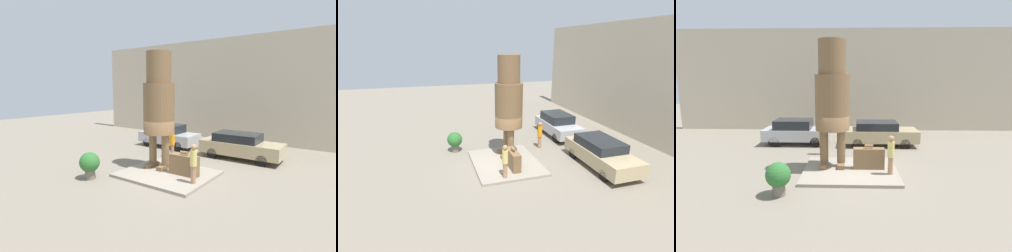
{
  "view_description": "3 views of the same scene",
  "coord_description": "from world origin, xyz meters",
  "views": [
    {
      "loc": [
        6.93,
        -9.7,
        4.09
      ],
      "look_at": [
        -0.03,
        0.08,
        2.34
      ],
      "focal_mm": 28.0,
      "sensor_mm": 36.0,
      "label": 1
    },
    {
      "loc": [
        12.62,
        -3.82,
        6.33
      ],
      "look_at": [
        0.11,
        -0.02,
        2.22
      ],
      "focal_mm": 28.0,
      "sensor_mm": 36.0,
      "label": 2
    },
    {
      "loc": [
        0.06,
        -11.21,
        4.18
      ],
      "look_at": [
        -0.28,
        -0.26,
        2.15
      ],
      "focal_mm": 28.0,
      "sensor_mm": 36.0,
      "label": 3
    }
  ],
  "objects": [
    {
      "name": "giant_suitcase",
      "position": [
        0.82,
        0.16,
        0.6
      ],
      "size": [
        1.39,
        0.42,
        1.12
      ],
      "color": "brown",
      "rests_on": "pedestal"
    },
    {
      "name": "pedestal",
      "position": [
        0.0,
        0.0,
        0.06
      ],
      "size": [
        4.16,
        3.53,
        0.13
      ],
      "color": "gray",
      "rests_on": "ground_plane"
    },
    {
      "name": "tourist",
      "position": [
        1.7,
        -0.54,
        1.05
      ],
      "size": [
        0.28,
        0.28,
        1.68
      ],
      "color": "#A87A56",
      "rests_on": "pedestal"
    },
    {
      "name": "statue_figure",
      "position": [
        -0.83,
        0.43,
        3.45
      ],
      "size": [
        1.53,
        1.53,
        5.67
      ],
      "color": "brown",
      "rests_on": "pedestal"
    },
    {
      "name": "worker_hivis",
      "position": [
        -1.61,
        2.73,
        0.93
      ],
      "size": [
        0.29,
        0.29,
        1.7
      ],
      "color": "#A87A56",
      "rests_on": "ground_plane"
    },
    {
      "name": "planter_pot",
      "position": [
        -2.56,
        -2.46,
        0.72
      ],
      "size": [
        0.91,
        0.91,
        1.23
      ],
      "color": "#70665B",
      "rests_on": "ground_plane"
    },
    {
      "name": "parked_car_tan",
      "position": [
        1.74,
        4.8,
        0.79
      ],
      "size": [
        4.56,
        1.87,
        1.5
      ],
      "color": "tan",
      "rests_on": "ground_plane"
    },
    {
      "name": "ground_plane",
      "position": [
        0.0,
        0.0,
        0.0
      ],
      "size": [
        60.0,
        60.0,
        0.0
      ],
      "primitive_type": "plane",
      "color": "gray"
    },
    {
      "name": "building_backdrop",
      "position": [
        0.0,
        9.94,
        3.95
      ],
      "size": [
        28.0,
        0.6,
        7.9
      ],
      "color": "beige",
      "rests_on": "ground_plane"
    },
    {
      "name": "parked_car_silver",
      "position": [
        -3.48,
        4.96,
        0.83
      ],
      "size": [
        4.11,
        1.81,
        1.58
      ],
      "color": "#B7B7BC",
      "rests_on": "ground_plane"
    }
  ]
}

